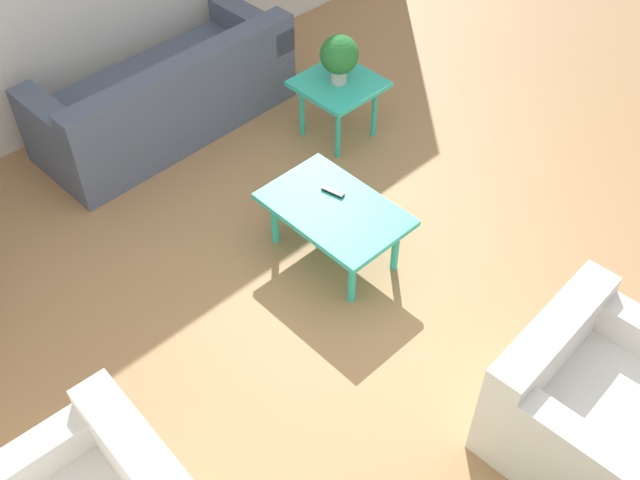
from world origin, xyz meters
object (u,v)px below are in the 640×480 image
object	(u,v)px
sofa	(167,98)
side_table_plant	(339,89)
coffee_table	(334,213)
potted_plant	(339,56)
armchair	(592,405)

from	to	relation	value
sofa	side_table_plant	xyz separation A→B (m)	(-1.00, -0.92, 0.14)
coffee_table	potted_plant	size ratio (longest dim) A/B	2.43
coffee_table	potted_plant	bearing A→B (deg)	-45.95
armchair	potted_plant	world-z (taller)	potted_plant
armchair	coffee_table	world-z (taller)	armchair
sofa	potted_plant	bearing A→B (deg)	131.11
sofa	coffee_table	distance (m)	1.93
armchair	side_table_plant	world-z (taller)	armchair
coffee_table	side_table_plant	bearing A→B (deg)	-45.95
sofa	potted_plant	size ratio (longest dim) A/B	5.42
armchair	potted_plant	bearing A→B (deg)	68.67
sofa	side_table_plant	world-z (taller)	sofa
sofa	armchair	xyz separation A→B (m)	(-3.86, 0.03, 0.00)
side_table_plant	coffee_table	bearing A→B (deg)	134.05
potted_plant	side_table_plant	bearing A→B (deg)	180.00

